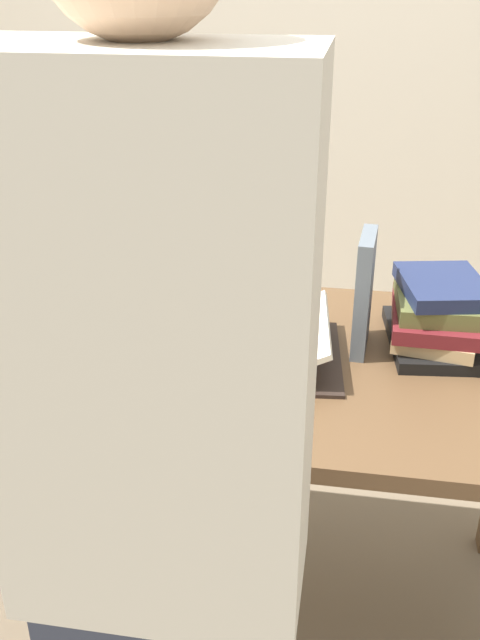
# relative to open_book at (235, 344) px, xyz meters

# --- Properties ---
(ground_plane) EXTENTS (12.00, 12.00, 0.00)m
(ground_plane) POSITION_rel_open_book_xyz_m (0.02, 0.02, -0.79)
(ground_plane) COLOR #70604C
(wall_back) EXTENTS (8.00, 0.06, 2.60)m
(wall_back) POSITION_rel_open_book_xyz_m (0.02, 1.85, 0.51)
(wall_back) COLOR beige
(wall_back) RESTS_ON ground_plane
(reading_desk) EXTENTS (1.42, 0.75, 0.77)m
(reading_desk) POSITION_rel_open_book_xyz_m (0.02, 0.02, -0.13)
(reading_desk) COLOR brown
(reading_desk) RESTS_ON ground_plane
(open_book) EXTENTS (0.48, 0.36, 0.09)m
(open_book) POSITION_rel_open_book_xyz_m (0.00, 0.00, 0.00)
(open_book) COLOR black
(open_book) RESTS_ON reading_desk
(book_stack_tall) EXTENTS (0.23, 0.30, 0.16)m
(book_stack_tall) POSITION_rel_open_book_xyz_m (0.43, 0.12, 0.04)
(book_stack_tall) COLOR black
(book_stack_tall) RESTS_ON reading_desk
(book_standing_upright) EXTENTS (0.04, 0.14, 0.26)m
(book_standing_upright) POSITION_rel_open_book_xyz_m (0.26, 0.08, 0.10)
(book_standing_upright) COLOR slate
(book_standing_upright) RESTS_ON reading_desk
(reading_lamp) EXTENTS (0.17, 0.17, 0.48)m
(reading_lamp) POSITION_rel_open_book_xyz_m (-0.43, 0.18, 0.36)
(reading_lamp) COLOR tan
(reading_lamp) RESTS_ON reading_desk
(coffee_mug) EXTENTS (0.08, 0.11, 0.09)m
(coffee_mug) POSITION_rel_open_book_xyz_m (-0.21, 0.11, 0.02)
(coffee_mug) COLOR white
(coffee_mug) RESTS_ON reading_desk
(person_reader) EXTENTS (0.36, 0.21, 1.64)m
(person_reader) POSITION_rel_open_book_xyz_m (0.02, -0.64, 0.01)
(person_reader) COLOR #2D3342
(person_reader) RESTS_ON ground_plane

